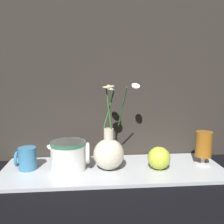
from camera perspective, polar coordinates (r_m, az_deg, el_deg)
name	(u,v)px	position (r m, az deg, el deg)	size (l,w,h in m)	color
ground_plane	(113,171)	(0.96, 0.33, -13.36)	(6.00, 6.00, 0.00)	black
shelf	(113,170)	(0.96, 0.33, -13.03)	(0.82, 0.29, 0.01)	#B2B7BC
backdrop_wall	(110,27)	(1.06, -0.48, 18.96)	(1.32, 0.02, 1.10)	#2D2823
vase_with_flowers	(109,152)	(0.93, -0.72, -9.16)	(0.17, 0.12, 0.32)	beige
yellow_mug	(27,159)	(0.98, -18.92, -10.04)	(0.07, 0.06, 0.08)	teal
ceramic_pitcher	(69,154)	(0.94, -9.80, -9.41)	(0.15, 0.13, 0.12)	white
tea_glass	(204,145)	(1.03, 20.22, -7.16)	(0.06, 0.06, 0.13)	silver
orange_fruit	(159,158)	(0.95, 10.69, -10.31)	(0.08, 0.08, 0.09)	#B7C638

